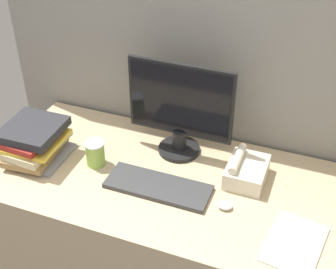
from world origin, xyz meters
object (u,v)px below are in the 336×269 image
at_px(keyboard, 158,186).
at_px(desk_telephone, 246,171).
at_px(monitor, 180,111).
at_px(mouse, 225,205).
at_px(coffee_cup, 95,153).
at_px(book_stack, 36,141).

height_order(keyboard, desk_telephone, desk_telephone).
distance_m(monitor, mouse, 0.46).
distance_m(mouse, coffee_cup, 0.61).
height_order(monitor, coffee_cup, monitor).
xyz_separation_m(mouse, desk_telephone, (0.03, 0.20, 0.03)).
relative_size(mouse, desk_telephone, 0.29).
xyz_separation_m(monitor, mouse, (0.30, -0.29, -0.20)).
height_order(monitor, desk_telephone, monitor).
bearing_deg(coffee_cup, desk_telephone, 11.91).
relative_size(keyboard, coffee_cup, 3.81).
relative_size(mouse, book_stack, 0.20).
xyz_separation_m(monitor, keyboard, (0.01, -0.28, -0.20)).
bearing_deg(keyboard, mouse, -2.44).
xyz_separation_m(monitor, coffee_cup, (-0.31, -0.22, -0.16)).
distance_m(monitor, coffee_cup, 0.41).
bearing_deg(desk_telephone, coffee_cup, -168.09).
distance_m(monitor, book_stack, 0.65).
bearing_deg(keyboard, book_stack, 179.65).
height_order(keyboard, mouse, mouse).
bearing_deg(mouse, book_stack, 178.96).
height_order(coffee_cup, book_stack, book_stack).
relative_size(coffee_cup, book_stack, 0.38).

